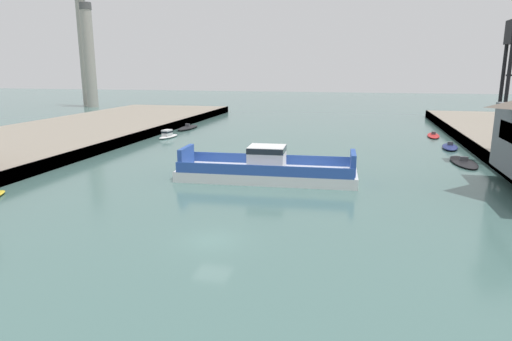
# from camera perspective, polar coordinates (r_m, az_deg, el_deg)

# --- Properties ---
(ground_plane) EXTENTS (400.00, 400.00, 0.00)m
(ground_plane) POSITION_cam_1_polar(r_m,az_deg,el_deg) (32.03, -5.60, -8.85)
(ground_plane) COLOR #476B66
(chain_ferry) EXTENTS (19.45, 7.07, 3.67)m
(chain_ferry) POSITION_cam_1_polar(r_m,az_deg,el_deg) (48.54, 1.38, 0.14)
(chain_ferry) COLOR silver
(chain_ferry) RESTS_ON ground
(moored_boat_near_left) EXTENTS (2.61, 7.07, 0.90)m
(moored_boat_near_left) POSITION_cam_1_polar(r_m,az_deg,el_deg) (85.10, 21.60, 4.16)
(moored_boat_near_left) COLOR red
(moored_boat_near_left) RESTS_ON ground
(moored_boat_mid_left) EXTENTS (2.68, 8.04, 1.09)m
(moored_boat_mid_left) POSITION_cam_1_polar(r_m,az_deg,el_deg) (89.97, -8.67, 5.40)
(moored_boat_mid_left) COLOR black
(moored_boat_mid_left) RESTS_ON ground
(moored_boat_far_left) EXTENTS (2.86, 6.38, 1.04)m
(moored_boat_far_left) POSITION_cam_1_polar(r_m,az_deg,el_deg) (73.33, 23.41, 2.78)
(moored_boat_far_left) COLOR navy
(moored_boat_far_left) RESTS_ON ground
(moored_boat_far_right) EXTENTS (3.15, 8.52, 0.88)m
(moored_boat_far_right) POSITION_cam_1_polar(r_m,az_deg,el_deg) (62.61, 24.86, 0.99)
(moored_boat_far_right) COLOR black
(moored_boat_far_right) RESTS_ON ground
(moored_boat_upstream_a) EXTENTS (2.42, 5.31, 1.44)m
(moored_boat_upstream_a) POSITION_cam_1_polar(r_m,az_deg,el_deg) (79.22, -11.14, 4.47)
(moored_boat_upstream_a) COLOR white
(moored_boat_upstream_a) RESTS_ON ground
(smokestack_distant_a) EXTENTS (3.48, 3.48, 30.57)m
(smokestack_distant_a) POSITION_cam_1_polar(r_m,az_deg,el_deg) (148.13, -20.45, 13.86)
(smokestack_distant_a) COLOR #9E998E
(smokestack_distant_a) RESTS_ON ground
(smokestack_distant_b) EXTENTS (3.07, 3.07, 33.86)m
(smokestack_distant_b) POSITION_cam_1_polar(r_m,az_deg,el_deg) (153.61, -21.04, 14.37)
(smokestack_distant_b) COLOR #9E998E
(smokestack_distant_b) RESTS_ON ground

